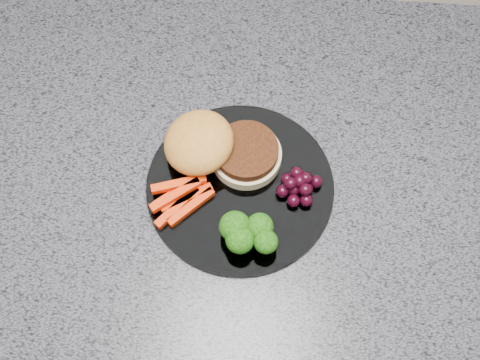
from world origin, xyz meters
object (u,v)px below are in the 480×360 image
at_px(burger, 216,148).
at_px(grape_bunch, 299,186).
at_px(plate, 240,187).
at_px(island_cabinet, 236,261).

height_order(burger, grape_bunch, burger).
distance_m(plate, grape_bunch, 0.08).
height_order(island_cabinet, burger, burger).
bearing_deg(island_cabinet, burger, -177.56).
bearing_deg(burger, island_cabinet, -11.86).
xyz_separation_m(island_cabinet, grape_bunch, (0.09, -0.05, 0.49)).
xyz_separation_m(island_cabinet, burger, (-0.03, -0.00, 0.50)).
relative_size(island_cabinet, burger, 6.47).
height_order(plate, grape_bunch, grape_bunch).
bearing_deg(grape_bunch, plate, -179.90).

